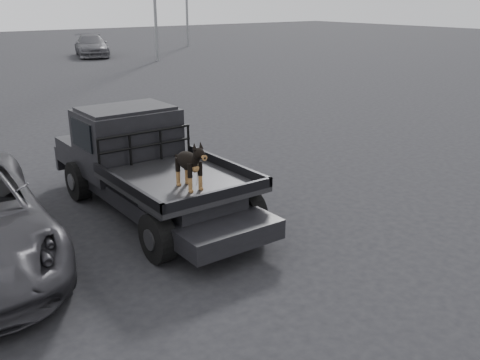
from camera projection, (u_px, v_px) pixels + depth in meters
ground at (237, 242)px, 8.58m from camera, size 120.00×120.00×0.00m
flatbed_ute at (153, 189)px, 9.56m from camera, size 2.00×5.40×0.92m
ute_cab at (127, 130)px, 9.99m from camera, size 1.72×1.30×0.88m
headache_rack at (146, 147)px, 9.48m from camera, size 1.80×0.08×0.55m
dog at (189, 165)px, 8.17m from camera, size 0.32×0.60×0.74m
distant_car_b at (91, 46)px, 35.01m from camera, size 3.16×5.07×1.37m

